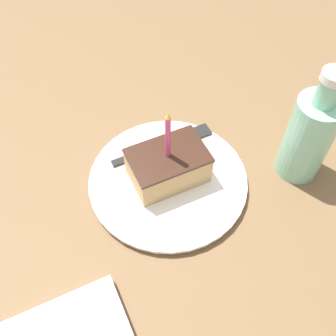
{
  "coord_description": "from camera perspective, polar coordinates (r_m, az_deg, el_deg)",
  "views": [
    {
      "loc": [
        -0.29,
        0.12,
        0.51
      ],
      "look_at": [
        0.02,
        -0.03,
        0.04
      ],
      "focal_mm": 42.0,
      "sensor_mm": 36.0,
      "label": 1
    }
  ],
  "objects": [
    {
      "name": "cake_slice",
      "position": [
        0.58,
        -0.01,
        0.41
      ],
      "size": [
        0.07,
        0.11,
        0.14
      ],
      "color": "tan",
      "rests_on": "plate"
    },
    {
      "name": "plate",
      "position": [
        0.6,
        -0.0,
        -1.85
      ],
      "size": [
        0.24,
        0.24,
        0.01
      ],
      "color": "white",
      "rests_on": "ground_plane"
    },
    {
      "name": "bottle",
      "position": [
        0.6,
        19.8,
        4.49
      ],
      "size": [
        0.07,
        0.07,
        0.19
      ],
      "color": "#8CD1B2",
      "rests_on": "ground_plane"
    },
    {
      "name": "ground_plane",
      "position": [
        0.61,
        -1.91,
        -5.4
      ],
      "size": [
        2.4,
        2.4,
        0.04
      ],
      "color": "brown",
      "rests_on": "ground"
    },
    {
      "name": "fork",
      "position": [
        0.64,
        0.2,
        3.62
      ],
      "size": [
        0.02,
        0.17,
        0.0
      ],
      "color": "#262626",
      "rests_on": "plate"
    }
  ]
}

